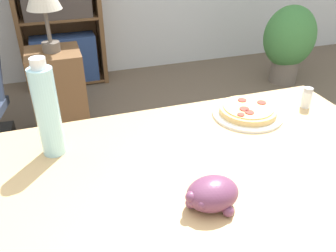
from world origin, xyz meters
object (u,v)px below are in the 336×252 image
(potted_plant_floor, at_px, (289,41))
(pizza_on_plate, at_px, (248,112))
(grape_bunch, at_px, (211,194))
(side_table, at_px, (59,93))
(drink_bottle, at_px, (47,111))
(salt_shaker, at_px, (307,98))

(potted_plant_floor, bearing_deg, pizza_on_plate, -130.09)
(pizza_on_plate, height_order, grape_bunch, grape_bunch)
(grape_bunch, relative_size, side_table, 0.23)
(drink_bottle, xyz_separation_m, side_table, (0.03, 1.39, -0.58))
(side_table, height_order, potted_plant_floor, potted_plant_floor)
(salt_shaker, height_order, potted_plant_floor, salt_shaker)
(pizza_on_plate, bearing_deg, drink_bottle, -178.66)
(pizza_on_plate, xyz_separation_m, potted_plant_floor, (1.37, 1.63, -0.37))
(pizza_on_plate, bearing_deg, grape_bunch, -129.80)
(pizza_on_plate, distance_m, salt_shaker, 0.23)
(pizza_on_plate, bearing_deg, salt_shaker, -2.24)
(grape_bunch, relative_size, salt_shaker, 1.78)
(grape_bunch, bearing_deg, pizza_on_plate, 50.20)
(grape_bunch, distance_m, potted_plant_floor, 2.63)
(grape_bunch, xyz_separation_m, side_table, (-0.30, 1.73, -0.48))
(grape_bunch, xyz_separation_m, salt_shaker, (0.53, 0.35, -0.00))
(pizza_on_plate, relative_size, drink_bottle, 0.83)
(pizza_on_plate, relative_size, potted_plant_floor, 0.35)
(salt_shaker, bearing_deg, drink_bottle, -179.60)
(potted_plant_floor, bearing_deg, drink_bottle, -140.74)
(drink_bottle, bearing_deg, salt_shaker, 0.40)
(pizza_on_plate, height_order, potted_plant_floor, pizza_on_plate)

